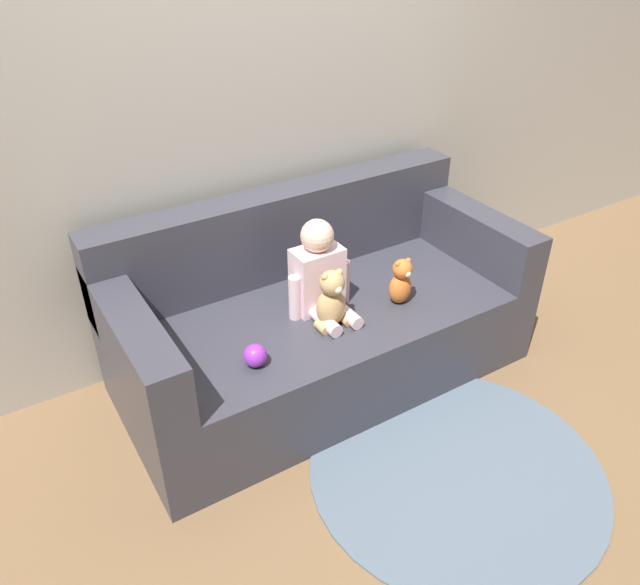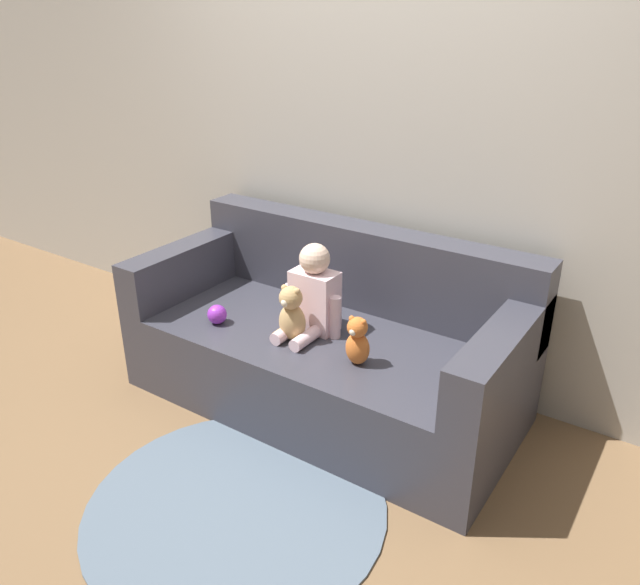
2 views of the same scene
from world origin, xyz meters
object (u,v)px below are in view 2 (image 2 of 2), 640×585
(person_baby, at_px, (313,296))
(couch, at_px, (329,345))
(teddy_bear_brown, at_px, (292,315))
(toy_ball, at_px, (217,314))
(plush_toy_side, at_px, (357,341))

(person_baby, bearing_deg, couch, 64.92)
(teddy_bear_brown, relative_size, toy_ball, 2.85)
(couch, distance_m, toy_ball, 0.57)
(teddy_bear_brown, xyz_separation_m, plush_toy_side, (0.36, -0.01, -0.02))
(couch, height_order, toy_ball, couch)
(person_baby, xyz_separation_m, teddy_bear_brown, (-0.02, -0.14, -0.05))
(couch, xyz_separation_m, teddy_bear_brown, (-0.06, -0.22, 0.24))
(teddy_bear_brown, bearing_deg, toy_ball, -170.06)
(couch, relative_size, plush_toy_side, 8.40)
(couch, distance_m, teddy_bear_brown, 0.33)
(person_baby, height_order, teddy_bear_brown, person_baby)
(couch, bearing_deg, plush_toy_side, -38.43)
(person_baby, height_order, toy_ball, person_baby)
(person_baby, height_order, plush_toy_side, person_baby)
(couch, relative_size, person_baby, 4.37)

